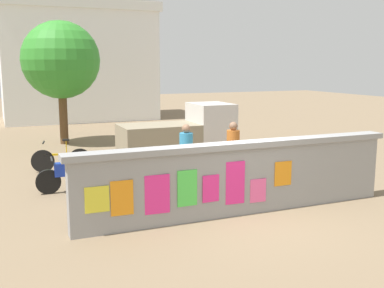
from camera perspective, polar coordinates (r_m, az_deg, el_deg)
ground at (r=17.18m, az=-7.11°, el=-0.72°), size 60.00×60.00×0.00m
poster_wall at (r=9.73m, az=5.92°, el=-4.06°), size 7.23×0.42×1.53m
auto_rickshaw_truck at (r=14.81m, az=-1.16°, el=1.21°), size 3.60×1.50×1.85m
motorcycle at (r=11.78m, az=-13.86°, el=-3.47°), size 1.90×0.56×0.87m
bicycle_near at (r=13.33m, az=11.44°, el=-2.28°), size 1.67×0.55×0.95m
bicycle_far at (r=14.09m, az=-15.70°, el=-1.81°), size 1.69×0.48×0.95m
person_walking at (r=12.25m, az=5.05°, el=-0.22°), size 0.46×0.46×1.62m
person_bystander at (r=11.73m, az=-0.72°, el=-0.63°), size 0.34×0.34×1.62m
tree_roadside at (r=18.81m, az=-15.77°, el=9.83°), size 2.98×2.98×4.75m
building_background at (r=27.61m, az=-13.90°, el=9.75°), size 8.44×5.48×6.42m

